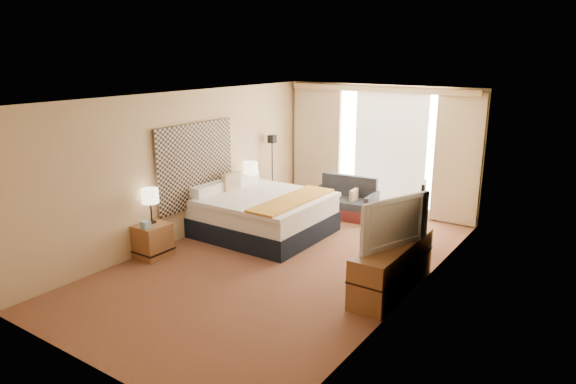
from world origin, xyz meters
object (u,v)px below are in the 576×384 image
Objects in this scene: nightstand_left at (153,241)px; television at (389,220)px; bed at (263,213)px; loveseat at (345,203)px; nightstand_right at (249,204)px; desk_chair at (414,214)px; lamp_right at (251,169)px; lamp_left at (150,197)px; media_dresser at (392,267)px; floor_lamp at (272,157)px.

television is (3.65, 0.96, 0.77)m from nightstand_left.
bed reaches higher than loveseat.
nightstand_right is 3.27m from desk_chair.
loveseat is 2.04m from lamp_right.
media_dresser is at bearing 14.79° from lamp_left.
floor_lamp is 2.63× the size of lamp_right.
television is at bearing -22.83° from nightstand_right.
lamp_left is at bearing -151.56° from desk_chair.
loveseat is at bearing 37.39° from nightstand_right.
desk_chair is (2.39, 1.26, 0.09)m from bed.
nightstand_right is 3.97m from media_dresser.
television is at bearing -119.98° from media_dresser.
nightstand_right is at bearing 88.48° from television.
desk_chair is (3.23, -0.19, -0.63)m from floor_lamp.
lamp_left reaches higher than media_dresser.
desk_chair reaches higher than nightstand_left.
floor_lamp is (-0.84, 1.45, 0.72)m from bed.
floor_lamp is 3.29m from lamp_left.
media_dresser is 3.13× the size of lamp_left.
lamp_left is (-3.76, -0.99, 0.65)m from media_dresser.
bed is at bearing 93.07° from television.
floor_lamp is 1.30× the size of television.
desk_chair is 1.85× the size of lamp_left.
television reaches higher than bed.
desk_chair reaches higher than loveseat.
nightstand_left is 3.99m from loveseat.
lamp_left is at bearing -115.15° from bed.
media_dresser is at bearing -56.40° from loveseat.
bed is 1.82m from floor_lamp.
television is at bearing 13.72° from lamp_left.
nightstand_right is 0.52× the size of desk_chair.
nightstand_left is 2.50m from nightstand_right.
lamp_right is 3.92m from television.
desk_chair reaches higher than media_dresser.
floor_lamp reaches higher than bed.
nightstand_right is 0.31× the size of media_dresser.
media_dresser is at bearing -21.86° from lamp_right.
loveseat is 2.32× the size of lamp_left.
floor_lamp is 3.30m from desk_chair.
nightstand_left is at bearing -164.16° from media_dresser.
nightstand_left is 4.51m from desk_chair.
loveseat is at bearing 66.15° from lamp_left.
lamp_left is at bearing -91.32° from nightstand_right.
nightstand_left is 0.41× the size of loveseat.
bed is at bearing 163.62° from media_dresser.
bed is 2.71m from desk_chair.
nightstand_right is at bearing 158.60° from media_dresser.
lamp_left is (-1.60, -3.62, 0.73)m from loveseat.
bed reaches higher than nightstand_right.
loveseat is at bearing 11.85° from floor_lamp.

